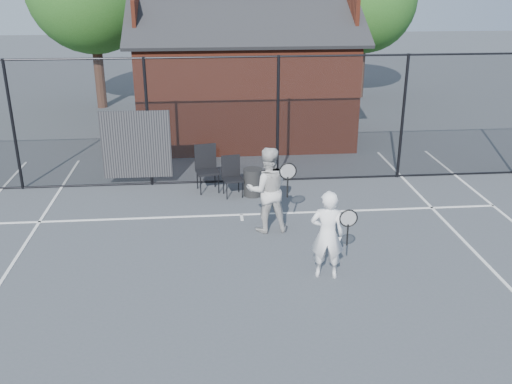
{
  "coord_description": "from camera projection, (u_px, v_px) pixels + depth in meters",
  "views": [
    {
      "loc": [
        -0.67,
        -7.91,
        4.77
      ],
      "look_at": [
        0.17,
        1.47,
        1.1
      ],
      "focal_mm": 40.0,
      "sensor_mm": 36.0,
      "label": 1
    }
  ],
  "objects": [
    {
      "name": "ground",
      "position": [
        254.0,
        289.0,
        9.13
      ],
      "size": [
        80.0,
        80.0,
        0.0
      ],
      "primitive_type": "plane",
      "color": "#43484C",
      "rests_on": "ground"
    },
    {
      "name": "court_lines",
      "position": [
        262.0,
        339.0,
        7.9
      ],
      "size": [
        11.02,
        18.0,
        0.01
      ],
      "color": "white",
      "rests_on": "ground"
    },
    {
      "name": "fence",
      "position": [
        222.0,
        124.0,
        13.22
      ],
      "size": [
        22.04,
        3.0,
        3.0
      ],
      "color": "black",
      "rests_on": "ground"
    },
    {
      "name": "clubhouse",
      "position": [
        244.0,
        84.0,
        16.94
      ],
      "size": [
        6.5,
        4.36,
        4.19
      ],
      "color": "maroon",
      "rests_on": "ground"
    },
    {
      "name": "tree_right",
      "position": [
        364.0,
        0.0,
        21.7
      ],
      "size": [
        3.97,
        3.97,
        5.7
      ],
      "color": "black",
      "rests_on": "ground"
    },
    {
      "name": "player_front",
      "position": [
        327.0,
        235.0,
        9.26
      ],
      "size": [
        0.71,
        0.55,
        1.52
      ],
      "color": "white",
      "rests_on": "ground"
    },
    {
      "name": "player_back",
      "position": [
        268.0,
        190.0,
        10.92
      ],
      "size": [
        0.93,
        0.7,
        1.69
      ],
      "color": "silver",
      "rests_on": "ground"
    },
    {
      "name": "chair_left",
      "position": [
        207.0,
        170.0,
        13.02
      ],
      "size": [
        0.59,
        0.61,
        1.04
      ],
      "primitive_type": "cube",
      "rotation": [
        0.0,
        0.0,
        0.19
      ],
      "color": "black",
      "rests_on": "ground"
    },
    {
      "name": "chair_right",
      "position": [
        233.0,
        177.0,
        12.76
      ],
      "size": [
        0.5,
        0.51,
        0.89
      ],
      "primitive_type": "cube",
      "rotation": [
        0.0,
        0.0,
        0.18
      ],
      "color": "black",
      "rests_on": "ground"
    },
    {
      "name": "waste_bin",
      "position": [
        253.0,
        182.0,
        12.85
      ],
      "size": [
        0.51,
        0.51,
        0.63
      ],
      "primitive_type": "cylinder",
      "rotation": [
        0.0,
        0.0,
        0.21
      ],
      "color": "#242424",
      "rests_on": "ground"
    }
  ]
}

